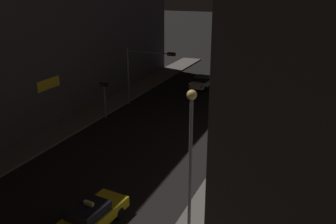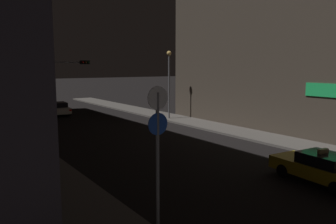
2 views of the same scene
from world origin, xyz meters
TOP-DOWN VIEW (x-y plane):
  - sidewalk_left at (-7.82, 25.25)m, footprint 3.07×54.50m
  - sidewalk_right at (7.82, 25.25)m, footprint 3.07×54.50m
  - building_facade_right at (14.47, 16.91)m, footprint 10.31×23.77m
  - taxi at (2.25, 8.25)m, footprint 2.22×4.60m
  - far_car at (-0.90, 36.59)m, footprint 2.08×4.56m
  - traffic_light_overhead at (-4.08, 27.50)m, footprint 5.31×0.42m
  - traffic_light_left_kerb at (-6.04, 22.86)m, footprint 0.80×0.42m
  - sign_pole_left at (-6.82, 7.95)m, footprint 0.64×0.10m
  - street_lamp_far_block at (7.10, 26.84)m, footprint 0.45×0.45m

SIDE VIEW (x-z plane):
  - sidewalk_left at x=-7.82m, z-range 0.00..0.17m
  - sidewalk_right at x=7.82m, z-range 0.00..0.17m
  - far_car at x=-0.90m, z-range 0.02..1.44m
  - taxi at x=2.25m, z-range -0.07..1.55m
  - traffic_light_left_kerb at x=-6.04m, z-range 0.78..4.31m
  - sign_pole_left at x=-6.82m, z-range 0.68..5.26m
  - traffic_light_overhead at x=-4.08m, z-range 1.32..7.21m
  - street_lamp_far_block at x=7.10m, z-range 1.17..7.80m
  - building_facade_right at x=14.47m, z-range 0.00..20.73m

